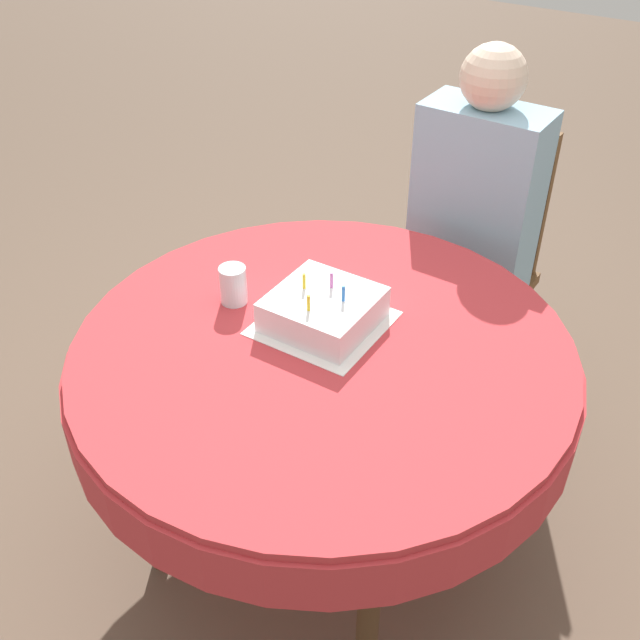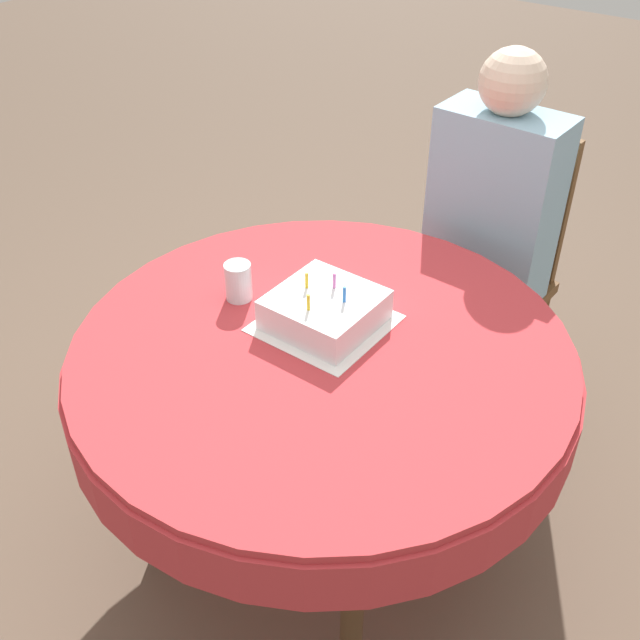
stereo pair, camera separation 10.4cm
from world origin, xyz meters
name	(u,v)px [view 2 (the right image)]	position (x,y,z in m)	size (l,w,h in m)	color
ground_plane	(322,534)	(0.00, 0.00, 0.00)	(12.00, 12.00, 0.00)	brown
dining_table	(322,370)	(0.00, 0.00, 0.62)	(1.19, 1.19, 0.70)	#BC3338
chair	(493,266)	(0.04, 0.86, 0.49)	(0.38, 0.38, 0.92)	brown
person	(489,217)	(0.04, 0.77, 0.71)	(0.36, 0.29, 1.20)	beige
napkin	(325,323)	(-0.04, 0.07, 0.70)	(0.28, 0.28, 0.00)	white
birthday_cake	(325,310)	(-0.04, 0.07, 0.74)	(0.23, 0.23, 0.12)	white
drinking_glass	(238,281)	(-0.28, 0.03, 0.75)	(0.07, 0.07, 0.10)	silver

